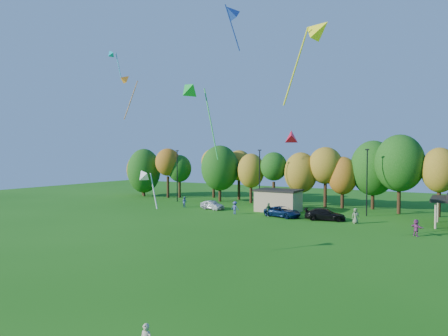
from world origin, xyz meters
The scene contains 20 objects.
ground centered at (0.00, 0.00, 0.00)m, with size 160.00×160.00×0.00m, color #19600F.
tree_line centered at (-1.03, 45.51, 5.91)m, with size 93.57×10.55×11.15m.
lamp_posts centered at (2.00, 40.00, 4.90)m, with size 64.50×0.25×9.09m.
utility_building centered at (-10.00, 38.00, 1.64)m, with size 6.30×4.30×3.25m.
car_a centered at (-19.36, 34.88, 0.63)m, with size 1.49×3.71×1.27m, color #BCBCBC.
car_b centered at (-19.63, 35.01, 0.63)m, with size 1.34×3.83×1.26m, color #9B9BA0.
car_c centered at (-7.50, 33.51, 0.70)m, with size 2.32×5.04×1.40m, color #0C2048.
car_d centered at (-1.86, 33.81, 0.74)m, with size 2.06×5.07×1.47m, color black.
far_person_0 centered at (-14.22, 32.57, 0.89)m, with size 1.15×0.66×1.78m, color #444F97.
far_person_1 centered at (-24.60, 34.83, 0.82)m, with size 0.80×0.62×1.64m, color #426292.
far_person_2 centered at (-9.27, 32.93, 0.92)m, with size 1.08×0.45×1.84m, color #548250.
far_person_3 centered at (9.02, 28.90, 0.86)m, with size 1.60×0.51×1.73m, color #8E3B78.
far_person_5 centered at (2.02, 33.32, 0.93)m, with size 0.91×0.59×1.86m, color #6C8057.
kite_0 centered at (4.69, 5.01, 9.44)m, with size 1.15×1.31×1.08m.
kite_1 centered at (-4.96, 15.18, 21.01)m, with size 2.20×2.71×4.58m.
kite_3 centered at (-28.72, 23.58, 22.18)m, with size 2.68×1.35×4.38m.
kite_7 centered at (-20.53, 18.11, 16.99)m, with size 1.77×3.08×5.32m.
kite_8 centered at (-8.53, 13.62, 14.28)m, with size 4.32×2.77×7.54m.
kite_12 centered at (-9.28, 8.43, 6.72)m, with size 2.18×1.38×3.44m.
kite_13 centered at (5.11, 8.55, 16.11)m, with size 3.37×1.63×5.53m.
Camera 1 is at (12.78, -15.96, 8.39)m, focal length 32.00 mm.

